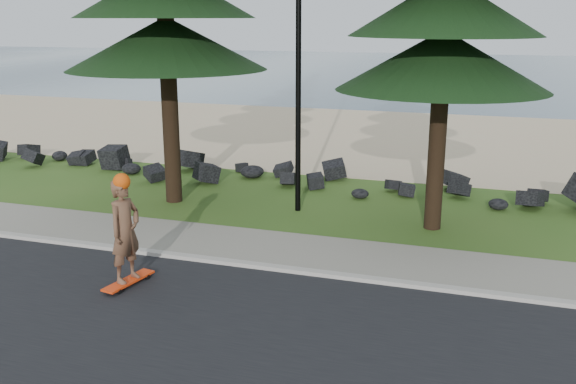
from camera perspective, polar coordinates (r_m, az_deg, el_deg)
name	(u,v)px	position (r m, az deg, el deg)	size (l,w,h in m)	color
ground	(255,251)	(13.96, -3.00, -5.27)	(160.00, 160.00, 0.00)	#33591C
road	(150,350)	(10.26, -12.21, -13.55)	(160.00, 7.00, 0.02)	black
kerb	(239,264)	(13.16, -4.40, -6.37)	(160.00, 0.20, 0.10)	#ABA49A
sidewalk	(258,246)	(14.12, -2.71, -4.85)	(160.00, 2.00, 0.08)	gray
beach_sand	(376,136)	(27.54, 7.81, 4.93)	(160.00, 15.00, 0.01)	#D2B18C
ocean	(446,70)	(63.56, 13.83, 10.46)	(160.00, 58.00, 0.01)	#314D5E
seawall_boulders	(321,188)	(19.05, 2.99, 0.37)	(60.00, 2.40, 1.10)	black
lamp_post	(298,49)	(16.11, 0.94, 12.58)	(0.25, 0.14, 8.14)	black
skateboarder	(125,231)	(12.19, -14.28, -3.41)	(0.59, 1.20, 2.17)	#EE380E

